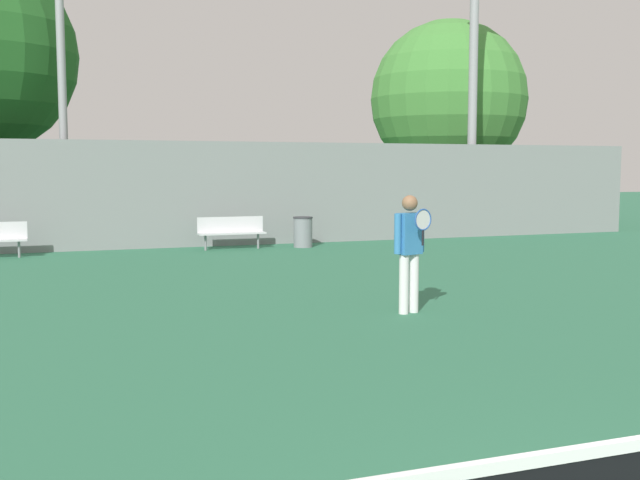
{
  "coord_description": "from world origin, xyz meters",
  "views": [
    {
      "loc": [
        -3.03,
        -2.31,
        2.11
      ],
      "look_at": [
        0.93,
        8.52,
        0.99
      ],
      "focal_mm": 42.0,
      "sensor_mm": 36.0,
      "label": 1
    }
  ],
  "objects_px": {
    "bench_courtside_near": "(231,229)",
    "light_pole_far_right": "(474,52)",
    "trash_bin": "(303,232)",
    "tennis_player": "(410,246)",
    "tree_green_broad": "(448,99)"
  },
  "relations": [
    {
      "from": "bench_courtside_near",
      "to": "light_pole_far_right",
      "type": "relative_size",
      "value": 0.18
    },
    {
      "from": "tennis_player",
      "to": "tree_green_broad",
      "type": "relative_size",
      "value": 0.23
    },
    {
      "from": "trash_bin",
      "to": "tennis_player",
      "type": "bearing_deg",
      "value": -99.2
    },
    {
      "from": "trash_bin",
      "to": "tree_green_broad",
      "type": "relative_size",
      "value": 0.11
    },
    {
      "from": "bench_courtside_near",
      "to": "light_pole_far_right",
      "type": "xyz_separation_m",
      "value": [
        7.96,
        1.36,
        5.12
      ]
    },
    {
      "from": "tennis_player",
      "to": "bench_courtside_near",
      "type": "height_order",
      "value": "tennis_player"
    },
    {
      "from": "tennis_player",
      "to": "trash_bin",
      "type": "relative_size",
      "value": 2.12
    },
    {
      "from": "light_pole_far_right",
      "to": "trash_bin",
      "type": "height_order",
      "value": "light_pole_far_right"
    },
    {
      "from": "tree_green_broad",
      "to": "light_pole_far_right",
      "type": "bearing_deg",
      "value": -110.86
    },
    {
      "from": "tennis_player",
      "to": "light_pole_far_right",
      "type": "bearing_deg",
      "value": 39.55
    },
    {
      "from": "tree_green_broad",
      "to": "bench_courtside_near",
      "type": "bearing_deg",
      "value": -148.89
    },
    {
      "from": "tennis_player",
      "to": "tree_green_broad",
      "type": "height_order",
      "value": "tree_green_broad"
    },
    {
      "from": "light_pole_far_right",
      "to": "trash_bin",
      "type": "relative_size",
      "value": 12.13
    },
    {
      "from": "tennis_player",
      "to": "tree_green_broad",
      "type": "bearing_deg",
      "value": 43.39
    },
    {
      "from": "light_pole_far_right",
      "to": "trash_bin",
      "type": "xyz_separation_m",
      "value": [
        -6.06,
        -1.54,
        -5.23
      ]
    }
  ]
}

